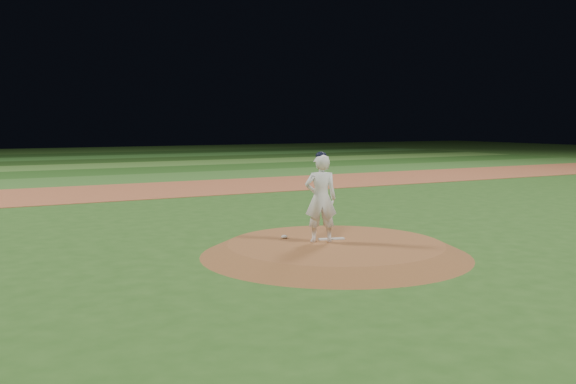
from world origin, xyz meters
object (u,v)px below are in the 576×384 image
(pitchers_mound, at_px, (335,249))
(rosin_bag, at_px, (284,237))
(pitching_rubber, at_px, (332,239))
(pitcher_on_mound, at_px, (321,198))

(pitchers_mound, relative_size, rosin_bag, 41.52)
(pitching_rubber, height_order, rosin_bag, rosin_bag)
(pitchers_mound, distance_m, rosin_bag, 1.16)
(rosin_bag, bearing_deg, pitcher_on_mound, -55.63)
(pitching_rubber, xyz_separation_m, rosin_bag, (-0.81, 0.59, 0.02))
(pitching_rubber, xyz_separation_m, pitcher_on_mound, (-0.33, -0.10, 0.90))
(pitchers_mound, bearing_deg, pitcher_on_mound, 130.41)
(rosin_bag, bearing_deg, pitching_rubber, -36.15)
(pitching_rubber, distance_m, rosin_bag, 1.00)
(pitching_rubber, relative_size, pitcher_on_mound, 0.29)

